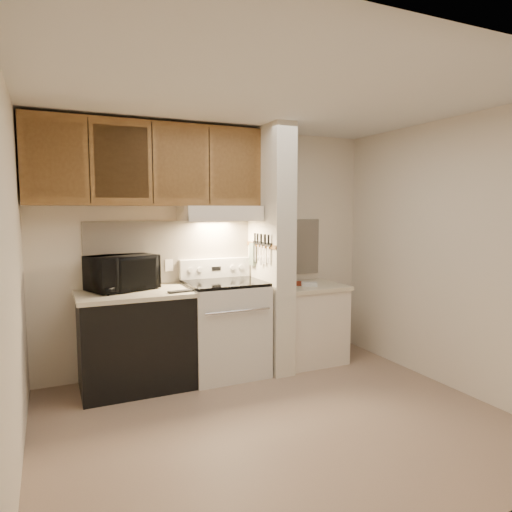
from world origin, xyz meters
TOP-DOWN VIEW (x-y plane):
  - floor at (0.00, 0.00)m, footprint 3.60×3.60m
  - ceiling at (0.00, 0.00)m, footprint 3.60×3.60m
  - wall_back at (0.00, 1.50)m, footprint 3.60×2.50m
  - wall_left at (-1.80, 0.00)m, footprint 0.02×3.00m
  - wall_right at (1.80, 0.00)m, footprint 0.02×3.00m
  - backsplash at (0.00, 1.49)m, footprint 2.60×0.02m
  - range_body at (0.00, 1.16)m, footprint 0.76×0.65m
  - oven_window at (0.00, 0.84)m, footprint 0.50×0.01m
  - oven_handle at (0.00, 0.80)m, footprint 0.65×0.02m
  - cooktop at (0.00, 1.16)m, footprint 0.74×0.64m
  - range_backguard at (0.00, 1.44)m, footprint 0.76×0.08m
  - range_display at (0.00, 1.40)m, footprint 0.10×0.01m
  - range_knob_left_outer at (-0.28, 1.40)m, footprint 0.05×0.02m
  - range_knob_left_inner at (-0.18, 1.40)m, footprint 0.05×0.02m
  - range_knob_right_inner at (0.18, 1.40)m, footprint 0.05×0.02m
  - range_knob_right_outer at (0.28, 1.40)m, footprint 0.05×0.02m
  - dishwasher_front at (-0.88, 1.17)m, footprint 1.00×0.63m
  - left_countertop at (-0.88, 1.17)m, footprint 1.04×0.67m
  - spoon_rest at (-0.50, 0.97)m, footprint 0.24×0.11m
  - teal_jar at (-1.23, 1.39)m, footprint 0.10×0.10m
  - outlet at (-0.48, 1.48)m, footprint 0.08×0.01m
  - microwave at (-0.97, 1.31)m, footprint 0.70×0.59m
  - partition_pillar at (0.51, 1.15)m, footprint 0.22×0.70m
  - pillar_trim at (0.39, 1.15)m, footprint 0.01×0.70m
  - knife_strip at (0.39, 1.10)m, footprint 0.02×0.42m
  - knife_blade_a at (0.38, 0.94)m, footprint 0.01×0.03m
  - knife_handle_a at (0.38, 0.93)m, footprint 0.02×0.02m
  - knife_blade_b at (0.38, 1.03)m, footprint 0.01×0.04m
  - knife_handle_b at (0.38, 1.01)m, footprint 0.02×0.02m
  - knife_blade_c at (0.38, 1.10)m, footprint 0.01×0.04m
  - knife_handle_c at (0.38, 1.10)m, footprint 0.02×0.02m
  - knife_blade_d at (0.38, 1.17)m, footprint 0.01×0.04m
  - knife_handle_d at (0.38, 1.18)m, footprint 0.02×0.02m
  - knife_blade_e at (0.38, 1.26)m, footprint 0.01×0.04m
  - knife_handle_e at (0.38, 1.25)m, footprint 0.02×0.02m
  - oven_mitt at (0.38, 1.32)m, footprint 0.03×0.10m
  - right_cab_base at (0.97, 1.15)m, footprint 0.70×0.60m
  - right_countertop at (0.97, 1.15)m, footprint 0.74×0.64m
  - red_folder at (0.86, 1.25)m, footprint 0.26×0.32m
  - white_box at (0.92, 1.05)m, footprint 0.19×0.16m
  - range_hood at (0.00, 1.28)m, footprint 0.78×0.44m
  - hood_lip at (0.00, 1.07)m, footprint 0.78×0.04m
  - upper_cabinets at (-0.69, 1.32)m, footprint 2.18×0.33m
  - cab_door_a at (-1.51, 1.17)m, footprint 0.46×0.01m
  - cab_gap_a at (-1.23, 1.16)m, footprint 0.01×0.01m
  - cab_door_b at (-0.96, 1.17)m, footprint 0.46×0.01m
  - cab_gap_b at (-0.69, 1.16)m, footprint 0.01×0.01m
  - cab_door_c at (-0.42, 1.17)m, footprint 0.46×0.01m
  - cab_gap_c at (-0.14, 1.16)m, footprint 0.01×0.01m
  - cab_door_d at (0.13, 1.17)m, footprint 0.46×0.01m

SIDE VIEW (x-z plane):
  - floor at x=0.00m, z-range 0.00..0.00m
  - right_cab_base at x=0.97m, z-range 0.00..0.81m
  - dishwasher_front at x=-0.88m, z-range 0.00..0.87m
  - range_body at x=0.00m, z-range 0.00..0.92m
  - oven_window at x=0.00m, z-range 0.35..0.65m
  - oven_handle at x=0.00m, z-range 0.71..0.73m
  - right_countertop at x=0.97m, z-range 0.81..0.85m
  - red_folder at x=0.86m, z-range 0.85..0.86m
  - white_box at x=0.92m, z-range 0.85..0.89m
  - left_countertop at x=-0.88m, z-range 0.87..0.91m
  - spoon_rest at x=-0.50m, z-range 0.91..0.93m
  - cooktop at x=0.00m, z-range 0.92..0.95m
  - teal_jar at x=-1.23m, z-range 0.91..1.00m
  - range_backguard at x=0.00m, z-range 0.95..1.15m
  - range_display at x=0.00m, z-range 1.03..1.07m
  - range_knob_left_outer at x=-0.28m, z-range 1.03..1.07m
  - range_knob_left_inner at x=-0.18m, z-range 1.03..1.07m
  - range_knob_right_inner at x=0.18m, z-range 1.03..1.07m
  - range_knob_right_outer at x=0.28m, z-range 1.03..1.07m
  - microwave at x=-0.97m, z-range 0.91..1.24m
  - outlet at x=-0.48m, z-range 1.04..1.16m
  - oven_mitt at x=0.38m, z-range 1.07..1.31m
  - knife_blade_c at x=0.38m, z-range 1.10..1.30m
  - knife_blade_b at x=0.38m, z-range 1.12..1.30m
  - knife_blade_e at x=0.38m, z-range 1.12..1.30m
  - knife_blade_a at x=0.38m, z-range 1.14..1.30m
  - knife_blade_d at x=0.38m, z-range 1.14..1.30m
  - backsplash at x=0.00m, z-range 0.92..1.55m
  - wall_back at x=0.00m, z-range 1.24..1.26m
  - wall_left at x=-1.80m, z-range 0.00..2.50m
  - wall_right at x=1.80m, z-range 0.00..2.50m
  - partition_pillar at x=0.51m, z-range 0.00..2.50m
  - pillar_trim at x=0.39m, z-range 1.28..1.32m
  - knife_strip at x=0.39m, z-range 1.30..1.34m
  - knife_handle_a at x=0.38m, z-range 1.32..1.42m
  - knife_handle_b at x=0.38m, z-range 1.32..1.42m
  - knife_handle_c at x=0.38m, z-range 1.32..1.42m
  - knife_handle_d at x=0.38m, z-range 1.32..1.42m
  - knife_handle_e at x=0.38m, z-range 1.32..1.42m
  - hood_lip at x=0.00m, z-range 1.55..1.61m
  - range_hood at x=0.00m, z-range 1.55..1.70m
  - upper_cabinets at x=-0.69m, z-range 1.70..2.47m
  - cab_door_a at x=-1.51m, z-range 1.77..2.40m
  - cab_gap_a at x=-1.23m, z-range 1.72..2.45m
  - cab_door_b at x=-0.96m, z-range 1.77..2.40m
  - cab_gap_b at x=-0.69m, z-range 1.72..2.45m
  - cab_door_c at x=-0.42m, z-range 1.77..2.40m
  - cab_gap_c at x=-0.14m, z-range 1.72..2.45m
  - cab_door_d at x=0.13m, z-range 1.77..2.40m
  - ceiling at x=0.00m, z-range 2.50..2.50m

